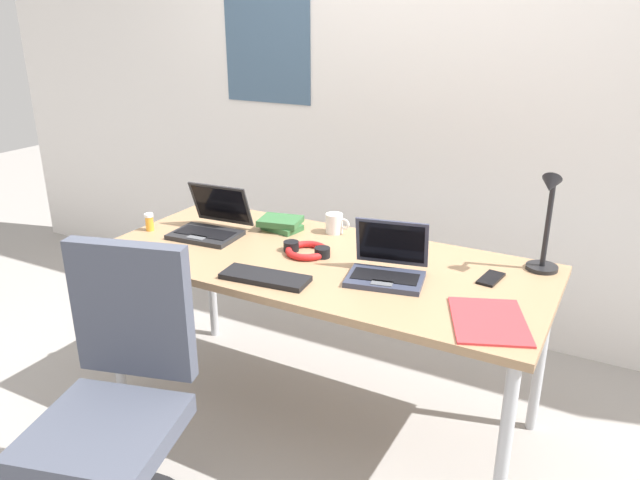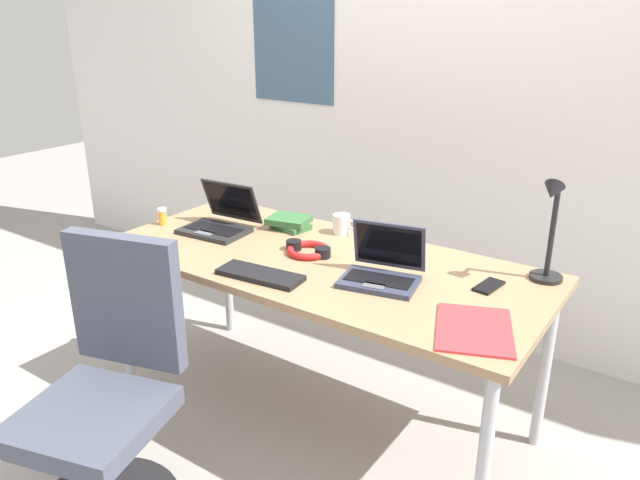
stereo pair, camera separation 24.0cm
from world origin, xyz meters
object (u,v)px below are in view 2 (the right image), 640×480
Objects in this scene: headphones at (308,250)px; office_chair at (107,409)px; laptop_far_corner at (219,221)px; computer_mouse at (379,245)px; desk_lamp at (550,232)px; book_stack at (290,222)px; pill_bottle at (163,216)px; paper_folder_far_corner at (474,329)px; laptop_mid_desk at (382,270)px; external_keyboard at (260,275)px; cell_phone at (489,286)px; coffee_mug at (342,224)px.

headphones is 0.96m from office_chair.
laptop_far_corner is 0.74m from computer_mouse.
book_stack is at bearing -177.14° from desk_lamp.
desk_lamp is 0.41× the size of office_chair.
desk_lamp reaches higher than pill_bottle.
office_chair is at bearing -148.74° from paper_folder_far_corner.
office_chair is at bearing -89.52° from book_stack.
laptop_mid_desk is at bearing 158.83° from paper_folder_far_corner.
laptop_mid_desk is 0.32m from computer_mouse.
laptop_far_corner is at bearing -140.65° from book_stack.
desk_lamp is 1.66m from office_chair.
laptop_far_corner is 1.50× the size of book_stack.
external_keyboard is 4.18× the size of pill_bottle.
cell_phone is at bearing 26.09° from laptop_mid_desk.
paper_folder_far_corner is at bearing -10.06° from laptop_far_corner.
paper_folder_far_corner is at bearing -16.00° from headphones.
cell_phone is 0.73m from headphones.
external_keyboard is 0.30m from headphones.
coffee_mug is (-0.01, 0.57, 0.03)m from external_keyboard.
coffee_mug is (0.75, 0.37, 0.00)m from pill_bottle.
headphones is at bearing -163.61° from desk_lamp.
laptop_mid_desk reaches higher than computer_mouse.
desk_lamp reaches higher than computer_mouse.
office_chair is at bearing -55.56° from pill_bottle.
desk_lamp is 1.68m from pill_bottle.
laptop_mid_desk is 0.87m from laptop_far_corner.
computer_mouse is 0.72m from paper_folder_far_corner.
laptop_mid_desk is 1.02× the size of paper_folder_far_corner.
book_stack is (-0.46, -0.00, 0.01)m from computer_mouse.
laptop_far_corner reaches higher than headphones.
desk_lamp is 3.54× the size of coffee_mug.
desk_lamp reaches higher than external_keyboard.
laptop_mid_desk is 0.39m from cell_phone.
coffee_mug is at bearing 78.88° from office_chair.
headphones is 1.04× the size of book_stack.
coffee_mug is 0.12× the size of office_chair.
laptop_mid_desk is 0.45m from external_keyboard.
laptop_mid_desk is 3.30× the size of computer_mouse.
pill_bottle is (-1.64, -0.35, -0.16)m from desk_lamp.
computer_mouse reaches higher than external_keyboard.
external_keyboard is 2.43× the size of cell_phone.
cell_phone is at bearing -5.77° from book_stack.
laptop_far_corner is 1.22m from cell_phone.
book_stack is 0.67× the size of paper_folder_far_corner.
laptop_mid_desk reaches higher than headphones.
headphones is (-0.72, -0.10, 0.01)m from cell_phone.
pill_bottle is 0.25× the size of paper_folder_far_corner.
laptop_mid_desk is at bearing 1.16° from pill_bottle.
coffee_mug is at bearing 173.96° from cell_phone.
office_chair is at bearing -127.99° from laptop_mid_desk.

